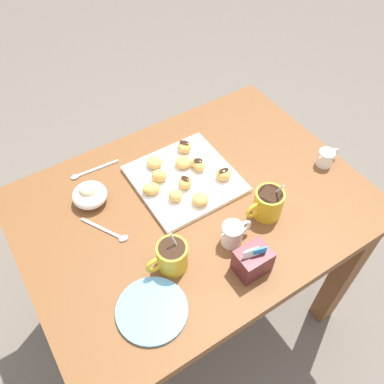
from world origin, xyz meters
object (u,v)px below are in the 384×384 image
at_px(ice_cream_bowl, 89,194).
at_px(beignet_8, 198,164).
at_px(beignet_2, 223,174).
at_px(beignet_4, 159,176).
at_px(beignet_9, 154,162).
at_px(sugar_caddy, 253,261).
at_px(chocolate_sauce_pitcher, 326,157).
at_px(cream_pitcher_white, 233,233).
at_px(coffee_mug_mustard_right, 171,256).
at_px(saucer_sky_left, 152,310).
at_px(coffee_mug_mustard_left, 268,203).
at_px(beignet_1, 151,189).
at_px(pastry_plate_square, 185,179).
at_px(beignet_5, 183,162).
at_px(beignet_3, 200,199).
at_px(beignet_7, 185,182).
at_px(dining_table, 194,230).
at_px(beignet_6, 184,147).
at_px(beignet_0, 175,196).

height_order(ice_cream_bowl, beignet_8, ice_cream_bowl).
xyz_separation_m(beignet_2, beignet_4, (0.17, -0.10, 0.00)).
bearing_deg(beignet_9, sugar_caddy, 94.96).
bearing_deg(chocolate_sauce_pitcher, cream_pitcher_white, 10.55).
bearing_deg(chocolate_sauce_pitcher, coffee_mug_mustard_right, 5.15).
relative_size(sugar_caddy, saucer_sky_left, 0.58).
relative_size(coffee_mug_mustard_left, beignet_1, 2.52).
height_order(pastry_plate_square, beignet_4, beignet_4).
xyz_separation_m(coffee_mug_mustard_right, beignet_1, (-0.07, -0.24, -0.01)).
relative_size(coffee_mug_mustard_right, sugar_caddy, 1.25).
xyz_separation_m(beignet_5, beignet_8, (-0.03, 0.03, 0.00)).
height_order(sugar_caddy, beignet_9, sugar_caddy).
bearing_deg(beignet_8, cream_pitcher_white, 76.56).
height_order(beignet_1, beignet_3, same).
height_order(saucer_sky_left, beignet_7, beignet_7).
relative_size(pastry_plate_square, beignet_8, 5.45).
height_order(pastry_plate_square, ice_cream_bowl, ice_cream_bowl).
xyz_separation_m(cream_pitcher_white, beignet_8, (-0.07, -0.28, -0.01)).
distance_m(dining_table, coffee_mug_mustard_right, 0.29).
relative_size(ice_cream_bowl, beignet_8, 1.90).
xyz_separation_m(beignet_6, beignet_7, (0.08, 0.13, -0.00)).
relative_size(coffee_mug_mustard_right, beignet_1, 2.40).
relative_size(beignet_3, beignet_8, 0.92).
relative_size(cream_pitcher_white, beignet_7, 2.09).
distance_m(dining_table, beignet_2, 0.22).
bearing_deg(beignet_1, beignet_7, 160.70).
xyz_separation_m(coffee_mug_mustard_right, beignet_2, (-0.29, -0.17, -0.01)).
height_order(saucer_sky_left, beignet_9, beignet_9).
height_order(coffee_mug_mustard_right, beignet_0, coffee_mug_mustard_right).
xyz_separation_m(beignet_4, beignet_6, (-0.14, -0.07, -0.00)).
xyz_separation_m(beignet_3, beignet_8, (-0.07, -0.12, 0.00)).
height_order(coffee_mug_mustard_right, cream_pitcher_white, coffee_mug_mustard_right).
xyz_separation_m(dining_table, beignet_5, (-0.05, -0.14, 0.17)).
height_order(pastry_plate_square, chocolate_sauce_pitcher, chocolate_sauce_pitcher).
relative_size(coffee_mug_mustard_right, beignet_0, 3.24).
bearing_deg(sugar_caddy, pastry_plate_square, -92.60).
distance_m(ice_cream_bowl, beignet_1, 0.19).
height_order(beignet_0, beignet_9, same).
relative_size(ice_cream_bowl, beignet_1, 1.92).
distance_m(sugar_caddy, beignet_7, 0.33).
distance_m(sugar_caddy, saucer_sky_left, 0.29).
height_order(dining_table, coffee_mug_mustard_left, coffee_mug_mustard_left).
bearing_deg(pastry_plate_square, beignet_9, -59.18).
bearing_deg(dining_table, beignet_1, -45.89).
distance_m(coffee_mug_mustard_left, beignet_7, 0.26).
bearing_deg(beignet_4, saucer_sky_left, 57.73).
distance_m(ice_cream_bowl, saucer_sky_left, 0.41).
xyz_separation_m(cream_pitcher_white, beignet_1, (0.11, -0.27, -0.01)).
bearing_deg(ice_cream_bowl, beignet_0, 146.15).
distance_m(dining_table, beignet_0, 0.18).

